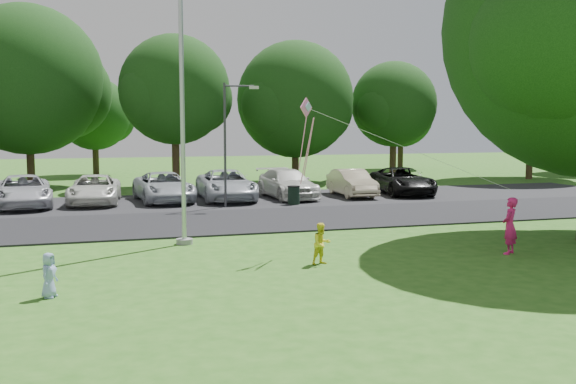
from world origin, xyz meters
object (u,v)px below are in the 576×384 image
object	(u,v)px
flagpole	(182,106)
street_lamp	(230,133)
kite	(312,126)
trash_can	(294,196)
child_blue	(49,275)
woman	(510,226)
child_yellow	(322,244)

from	to	relation	value
flagpole	street_lamp	xyz separation A→B (m)	(3.05, 7.91, -0.92)
kite	trash_can	bearing A→B (deg)	38.12
flagpole	child_blue	distance (m)	7.35
flagpole	kite	bearing A→B (deg)	-39.92
street_lamp	woman	size ratio (longest dim) A/B	3.39
child_yellow	flagpole	bearing A→B (deg)	112.83
child_yellow	child_blue	world-z (taller)	child_yellow
flagpole	street_lamp	distance (m)	8.53
trash_can	child_yellow	distance (m)	12.25
street_lamp	kite	distance (m)	10.57
street_lamp	child_blue	size ratio (longest dim) A/B	5.66
woman	child_yellow	size ratio (longest dim) A/B	1.47
street_lamp	flagpole	bearing A→B (deg)	-97.86
trash_can	woman	xyz separation A→B (m)	(2.55, -12.13, 0.35)
street_lamp	child_yellow	bearing A→B (deg)	-76.90
trash_can	child_blue	xyz separation A→B (m)	(-9.48, -13.29, 0.03)
street_lamp	child_blue	bearing A→B (deg)	-103.22
child_yellow	kite	xyz separation A→B (m)	(0.15, 1.23, 3.03)
woman	child_blue	bearing A→B (deg)	-31.42
flagpole	child_yellow	bearing A→B (deg)	-52.13
woman	child_yellow	bearing A→B (deg)	-39.46
street_lamp	kite	bearing A→B (deg)	-76.11
trash_can	child_blue	world-z (taller)	child_blue
street_lamp	woman	distance (m)	13.44
trash_can	kite	xyz separation A→B (m)	(-2.79, -10.66, 3.12)
flagpole	child_yellow	distance (m)	6.12
street_lamp	woman	world-z (taller)	street_lamp
woman	child_yellow	xyz separation A→B (m)	(-5.48, 0.24, -0.26)
woman	child_blue	distance (m)	12.09
flagpole	trash_can	size ratio (longest dim) A/B	11.17
child_blue	trash_can	bearing A→B (deg)	-10.76
kite	woman	bearing A→B (deg)	-52.69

